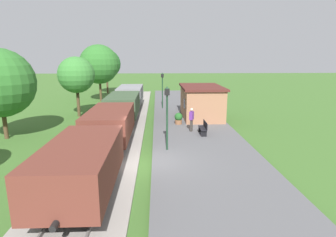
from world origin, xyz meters
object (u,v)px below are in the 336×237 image
person_waiting (191,119)px  lamp_post_far (162,84)px  freight_train (118,114)px  tree_trackside_far (76,75)px  tree_field_distant (106,64)px  station_hut (201,102)px  potted_planter (179,118)px  bench_near_hut (204,128)px  lamp_post_near (167,107)px  bench_down_platform (187,102)px  tree_field_left (99,64)px

person_waiting → lamp_post_far: bearing=-52.7°
freight_train → tree_trackside_far: (-4.50, 5.93, 2.49)m
freight_train → tree_field_distant: 23.23m
station_hut → potted_planter: (-2.20, -2.50, -0.93)m
bench_near_hut → person_waiting: (-0.75, 0.83, 0.46)m
potted_planter → lamp_post_near: (-1.14, -6.16, 2.08)m
freight_train → tree_field_distant: size_ratio=3.93×
bench_near_hut → potted_planter: potted_planter is taller
lamp_post_near → lamp_post_far: bearing=90.0°
bench_near_hut → bench_down_platform: bearing=90.0°
tree_field_left → tree_trackside_far: bearing=-91.8°
bench_near_hut → lamp_post_far: bearing=104.8°
freight_train → lamp_post_near: size_ratio=7.03×
bench_near_hut → lamp_post_near: 4.60m
tree_trackside_far → tree_field_distant: tree_field_distant is taller
potted_planter → lamp_post_far: (-1.14, 7.03, 2.08)m
bench_down_platform → lamp_post_near: bearing=-100.8°
lamp_post_far → tree_trackside_far: tree_trackside_far is taller
potted_planter → tree_trackside_far: tree_trackside_far is taller
lamp_post_near → tree_trackside_far: size_ratio=0.67×
station_hut → bench_down_platform: 5.40m
freight_train → lamp_post_far: lamp_post_far is taller
station_hut → tree_trackside_far: bearing=170.6°
bench_near_hut → lamp_post_near: lamp_post_near is taller
station_hut → potted_planter: station_hut is taller
potted_planter → tree_trackside_far: bearing=154.3°
station_hut → person_waiting: size_ratio=3.39×
person_waiting → tree_trackside_far: (-9.86, 6.58, 2.70)m
potted_planter → station_hut: bearing=48.6°
tree_field_left → tree_field_distant: 7.65m
person_waiting → lamp_post_near: size_ratio=0.46×
station_hut → potted_planter: 3.46m
lamp_post_near → tree_field_distant: size_ratio=0.56×
lamp_post_near → tree_field_distant: tree_field_distant is taller
lamp_post_far → bench_near_hut: bearing=-75.2°
station_hut → lamp_post_far: lamp_post_far is taller
tree_field_left → tree_field_distant: bearing=93.6°
bench_near_hut → tree_field_left: (-10.33, 16.38, 3.88)m
tree_field_left → freight_train: bearing=-74.2°
station_hut → tree_field_left: (-11.02, 10.85, 2.95)m
station_hut → tree_field_distant: size_ratio=0.88×
bench_down_platform → person_waiting: bearing=-94.3°
station_hut → person_waiting: bearing=-107.1°
bench_near_hut → lamp_post_near: size_ratio=0.41×
station_hut → tree_field_left: 15.75m
station_hut → potted_planter: size_ratio=6.33×
lamp_post_near → tree_field_left: size_ratio=0.53×
bench_down_platform → tree_trackside_far: 11.58m
lamp_post_near → tree_field_left: bearing=111.5°
lamp_post_near → tree_field_distant: bearing=106.7°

